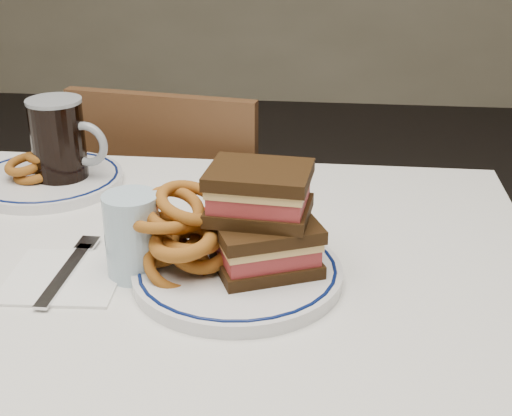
# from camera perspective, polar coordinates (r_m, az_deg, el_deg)

# --- Properties ---
(dining_table) EXTENTS (1.27, 0.87, 0.75)m
(dining_table) POSITION_cam_1_polar(r_m,az_deg,el_deg) (1.02, -14.71, -10.02)
(dining_table) COLOR silver
(dining_table) RESTS_ON floor
(chair_far) EXTENTS (0.44, 0.44, 0.84)m
(chair_far) POSITION_cam_1_polar(r_m,az_deg,el_deg) (1.62, -5.61, -3.19)
(chair_far) COLOR #412415
(chair_far) RESTS_ON floor
(main_plate) EXTENTS (0.26, 0.26, 0.02)m
(main_plate) POSITION_cam_1_polar(r_m,az_deg,el_deg) (0.90, -1.48, -5.19)
(main_plate) COLOR silver
(main_plate) RESTS_ON dining_table
(reuben_sandwich) EXTENTS (0.15, 0.14, 0.13)m
(reuben_sandwich) POSITION_cam_1_polar(r_m,az_deg,el_deg) (0.87, 0.55, -0.89)
(reuben_sandwich) COLOR black
(reuben_sandwich) RESTS_ON main_plate
(onion_rings_main) EXTENTS (0.13, 0.12, 0.13)m
(onion_rings_main) POSITION_cam_1_polar(r_m,az_deg,el_deg) (0.88, -5.93, -2.04)
(onion_rings_main) COLOR brown
(onion_rings_main) RESTS_ON main_plate
(ketchup_ramekin) EXTENTS (0.05, 0.05, 0.03)m
(ketchup_ramekin) POSITION_cam_1_polar(r_m,az_deg,el_deg) (0.98, -3.16, -0.98)
(ketchup_ramekin) COLOR silver
(ketchup_ramekin) RESTS_ON main_plate
(beer_mug) EXTENTS (0.13, 0.09, 0.15)m
(beer_mug) POSITION_cam_1_polar(r_m,az_deg,el_deg) (1.20, -15.40, 5.06)
(beer_mug) COLOR black
(beer_mug) RESTS_ON dining_table
(water_glass) EXTENTS (0.07, 0.07, 0.11)m
(water_glass) POSITION_cam_1_polar(r_m,az_deg,el_deg) (0.91, -9.83, -2.21)
(water_glass) COLOR #A8C5D8
(water_glass) RESTS_ON dining_table
(far_plate) EXTENTS (0.25, 0.25, 0.02)m
(far_plate) POSITION_cam_1_polar(r_m,az_deg,el_deg) (1.24, -16.33, 2.22)
(far_plate) COLOR silver
(far_plate) RESTS_ON dining_table
(onion_rings_far) EXTENTS (0.12, 0.10, 0.06)m
(onion_rings_far) POSITION_cam_1_polar(r_m,az_deg,el_deg) (1.22, -16.68, 3.34)
(onion_rings_far) COLOR brown
(onion_rings_far) RESTS_ON far_plate
(napkin_fork) EXTENTS (0.15, 0.19, 0.01)m
(napkin_fork) POSITION_cam_1_polar(r_m,az_deg,el_deg) (0.94, -14.96, -5.21)
(napkin_fork) COLOR white
(napkin_fork) RESTS_ON dining_table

